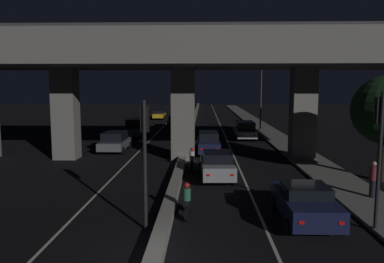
# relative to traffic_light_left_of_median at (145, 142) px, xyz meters

# --- Properties ---
(lane_line_left_inner) EXTENTS (0.12, 126.00, 0.00)m
(lane_line_left_inner) POSITION_rel_traffic_light_left_of_median_xyz_m (-3.12, 32.09, -3.26)
(lane_line_left_inner) COLOR beige
(lane_line_left_inner) RESTS_ON ground_plane
(lane_line_right_inner) EXTENTS (0.12, 126.00, 0.00)m
(lane_line_right_inner) POSITION_rel_traffic_light_left_of_median_xyz_m (4.46, 32.09, -3.26)
(lane_line_right_inner) COLOR beige
(lane_line_right_inner) RESTS_ON ground_plane
(median_divider) EXTENTS (0.54, 126.00, 0.39)m
(median_divider) POSITION_rel_traffic_light_left_of_median_xyz_m (0.67, 32.09, -3.07)
(median_divider) COLOR gray
(median_divider) RESTS_ON ground_plane
(sidewalk_right) EXTENTS (2.65, 126.00, 0.15)m
(sidewalk_right) POSITION_rel_traffic_light_left_of_median_xyz_m (9.61, 25.09, -3.19)
(sidewalk_right) COLOR slate
(sidewalk_right) RESTS_ON ground_plane
(elevated_overpass) EXTENTS (34.30, 9.15, 9.70)m
(elevated_overpass) POSITION_rel_traffic_light_left_of_median_xyz_m (0.36, 13.42, 4.09)
(elevated_overpass) COLOR slate
(elevated_overpass) RESTS_ON ground_plane
(traffic_light_left_of_median) EXTENTS (0.30, 0.49, 4.78)m
(traffic_light_left_of_median) POSITION_rel_traffic_light_left_of_median_xyz_m (0.00, 0.00, 0.00)
(traffic_light_left_of_median) COLOR black
(traffic_light_left_of_median) RESTS_ON ground_plane
(traffic_light_right_of_median) EXTENTS (0.30, 0.49, 5.10)m
(traffic_light_right_of_median) POSITION_rel_traffic_light_left_of_median_xyz_m (8.38, -0.00, 0.21)
(traffic_light_right_of_median) COLOR black
(traffic_light_right_of_median) RESTS_ON ground_plane
(street_lamp) EXTENTS (2.31, 0.32, 8.54)m
(street_lamp) POSITION_rel_traffic_light_left_of_median_xyz_m (8.55, 30.66, 1.75)
(street_lamp) COLOR #2D2D30
(street_lamp) RESTS_ON ground_plane
(car_dark_blue_lead) EXTENTS (2.06, 4.30, 1.49)m
(car_dark_blue_lead) POSITION_rel_traffic_light_left_of_median_xyz_m (6.10, 0.96, -2.51)
(car_dark_blue_lead) COLOR #141938
(car_dark_blue_lead) RESTS_ON ground_plane
(car_silver_second) EXTENTS (2.06, 4.45, 1.59)m
(car_silver_second) POSITION_rel_traffic_light_left_of_median_xyz_m (2.91, 7.61, -2.44)
(car_silver_second) COLOR gray
(car_silver_second) RESTS_ON ground_plane
(car_dark_blue_third) EXTENTS (1.93, 4.59, 1.71)m
(car_dark_blue_third) POSITION_rel_traffic_light_left_of_median_xyz_m (2.53, 15.80, -2.37)
(car_dark_blue_third) COLOR #141938
(car_dark_blue_third) RESTS_ON ground_plane
(car_white_fourth) EXTENTS (2.08, 4.24, 1.79)m
(car_white_fourth) POSITION_rel_traffic_light_left_of_median_xyz_m (6.30, 23.84, -2.31)
(car_white_fourth) COLOR silver
(car_white_fourth) RESTS_ON ground_plane
(car_grey_lead_oncoming) EXTENTS (2.07, 4.17, 1.58)m
(car_grey_lead_oncoming) POSITION_rel_traffic_light_left_of_median_xyz_m (-5.08, 16.54, -2.45)
(car_grey_lead_oncoming) COLOR #515459
(car_grey_lead_oncoming) RESTS_ON ground_plane
(car_grey_second_oncoming) EXTENTS (2.02, 4.55, 1.91)m
(car_grey_second_oncoming) POSITION_rel_traffic_light_left_of_median_xyz_m (-4.94, 25.62, -2.27)
(car_grey_second_oncoming) COLOR #515459
(car_grey_second_oncoming) RESTS_ON ground_plane
(car_dark_green_third_oncoming) EXTENTS (2.03, 4.55, 1.68)m
(car_dark_green_third_oncoming) POSITION_rel_traffic_light_left_of_median_xyz_m (-1.38, 34.04, -2.40)
(car_dark_green_third_oncoming) COLOR black
(car_dark_green_third_oncoming) RESTS_ON ground_plane
(car_taxi_yellow_fourth_oncoming) EXTENTS (1.85, 4.27, 1.36)m
(car_taxi_yellow_fourth_oncoming) POSITION_rel_traffic_light_left_of_median_xyz_m (-4.97, 46.68, -2.54)
(car_taxi_yellow_fourth_oncoming) COLOR gold
(car_taxi_yellow_fourth_oncoming) RESTS_ON ground_plane
(motorcycle_black_filtering_near) EXTENTS (0.32, 1.81, 1.40)m
(motorcycle_black_filtering_near) POSITION_rel_traffic_light_left_of_median_xyz_m (1.46, 1.38, -2.66)
(motorcycle_black_filtering_near) COLOR black
(motorcycle_black_filtering_near) RESTS_ON ground_plane
(motorcycle_blue_filtering_mid) EXTENTS (0.32, 1.71, 1.41)m
(motorcycle_blue_filtering_mid) POSITION_rel_traffic_light_left_of_median_xyz_m (1.41, 10.05, -2.66)
(motorcycle_blue_filtering_mid) COLOR black
(motorcycle_blue_filtering_mid) RESTS_ON ground_plane
(pedestrian_on_sidewalk) EXTENTS (0.36, 0.36, 1.70)m
(pedestrian_on_sidewalk) POSITION_rel_traffic_light_left_of_median_xyz_m (9.99, 3.76, -2.27)
(pedestrian_on_sidewalk) COLOR black
(pedestrian_on_sidewalk) RESTS_ON sidewalk_right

